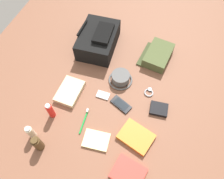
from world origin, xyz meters
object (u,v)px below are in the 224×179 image
Objects in this scene: media_player at (103,95)px; toothbrush at (85,119)px; paperback_novel at (128,173)px; backpack at (98,40)px; folded_towel at (70,91)px; toiletry_pouch at (158,55)px; cologne_bottle at (38,144)px; wristwatch at (149,92)px; lotion_bottle at (31,132)px; cell_phone at (121,104)px; bucket_hat at (121,78)px; sunscreen_spray at (50,111)px; notepad at (96,140)px; travel_guidebook at (136,137)px; wallet at (159,109)px.

toothbrush reaches higher than media_player.
backpack is at bearing 32.30° from paperback_novel.
folded_towel is (0.34, 0.52, 0.01)m from paperback_novel.
toiletry_pouch is 3.04× the size of media_player.
cologne_bottle reaches higher than toothbrush.
wristwatch is at bearing -118.69° from backpack.
paperback_novel is at bearing -90.44° from lotion_bottle.
cologne_bottle is 1.76× the size of wristwatch.
cell_phone reaches higher than media_player.
sunscreen_spray is (-0.39, 0.31, 0.04)m from bucket_hat.
cologne_bottle is 0.84× the size of cell_phone.
notepad is at bearing -165.88° from media_player.
wristwatch is 0.35× the size of folded_towel.
travel_guidebook reaches higher than media_player.
wallet is (0.47, -0.58, -0.05)m from cologne_bottle.
paperback_novel is 2.28× the size of media_player.
wristwatch is at bearing 35.09° from wallet.
media_player is 0.37m from wallet.
bucket_hat is at bearing 20.40° from cell_phone.
bucket_hat is (-0.23, -0.25, -0.04)m from backpack.
sunscreen_spray is at bearing 170.28° from folded_towel.
notepad is at bearing 154.32° from wristwatch.
notepad is 0.37m from folded_towel.
folded_towel is (-0.21, 0.28, -0.01)m from bucket_hat.
bucket_hat is at bearing 23.50° from paperback_novel.
travel_guidebook is 0.24m from notepad.
media_player is 0.22m from folded_towel.
media_player is 0.20m from toothbrush.
backpack reaches higher than media_player.
cologne_bottle is 0.53m from paperback_novel.
wristwatch is 0.65× the size of wallet.
notepad is at bearing -99.81° from sunscreen_spray.
lotion_bottle reaches higher than travel_guidebook.
toiletry_pouch is at bearing -33.10° from lotion_bottle.
paperback_novel is at bearing -106.42° from sunscreen_spray.
cologne_bottle is at bearing 151.70° from toiletry_pouch.
toiletry_pouch is at bearing -14.86° from cell_phone.
wallet is at bearing -66.43° from sunscreen_spray.
toiletry_pouch is 0.33m from bucket_hat.
folded_towel is (-0.04, 0.35, 0.01)m from cell_phone.
bucket_hat is 0.50m from sunscreen_spray.
lotion_bottle is at bearing 131.84° from cell_phone.
backpack is 2.69× the size of sunscreen_spray.
backpack is at bearing -5.34° from sunscreen_spray.
cell_phone is at bearing -99.63° from media_player.
cologne_bottle is at bearing 94.23° from paperback_novel.
wallet is at bearing -163.93° from toiletry_pouch.
backpack is 4.33× the size of media_player.
backpack reaches higher than wristwatch.
toiletry_pouch is 1.57× the size of bucket_hat.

